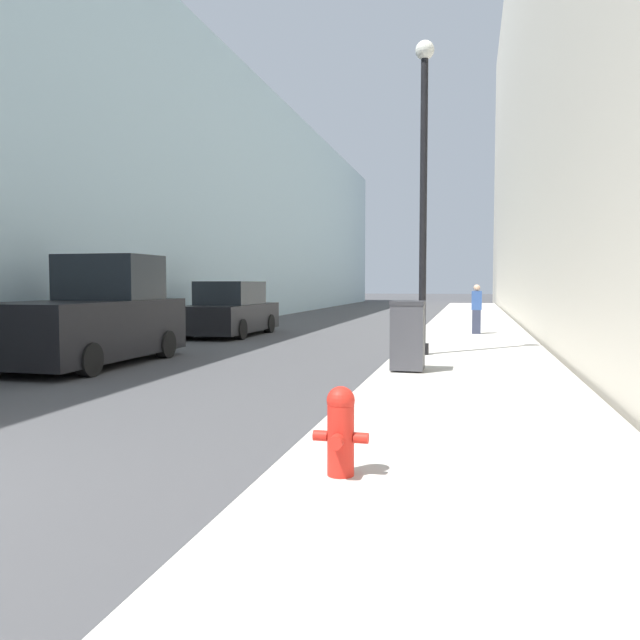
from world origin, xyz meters
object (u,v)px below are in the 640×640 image
object	(u,v)px
lamppost	(424,178)
parked_sedan_near	(231,311)
trash_bin	(408,335)
pedestrian_on_sidewalk	(477,309)
pickup_truck	(93,319)
fire_hydrant	(341,429)

from	to	relation	value
lamppost	parked_sedan_near	world-z (taller)	lamppost
trash_bin	pedestrian_on_sidewalk	world-z (taller)	pedestrian_on_sidewalk
lamppost	pickup_truck	distance (m)	7.80
parked_sedan_near	pickup_truck	bearing A→B (deg)	-90.89
trash_bin	parked_sedan_near	bearing A→B (deg)	129.59
pickup_truck	pedestrian_on_sidewalk	xyz separation A→B (m)	(8.03, 8.40, -0.05)
fire_hydrant	lamppost	size ratio (longest dim) A/B	0.11
parked_sedan_near	pedestrian_on_sidewalk	xyz separation A→B (m)	(7.91, 0.84, 0.11)
fire_hydrant	pickup_truck	distance (m)	9.64
pedestrian_on_sidewalk	lamppost	bearing A→B (deg)	-101.23
lamppost	parked_sedan_near	bearing A→B (deg)	141.53
parked_sedan_near	trash_bin	bearing A→B (deg)	-50.41
trash_bin	pedestrian_on_sidewalk	size ratio (longest dim) A/B	0.82
pickup_truck	parked_sedan_near	xyz separation A→B (m)	(0.12, 7.57, -0.16)
trash_bin	pickup_truck	bearing A→B (deg)	176.11
pickup_truck	fire_hydrant	bearing A→B (deg)	-44.80
lamppost	fire_hydrant	bearing A→B (deg)	-89.84
fire_hydrant	trash_bin	size ratio (longest dim) A/B	0.58
lamppost	parked_sedan_near	xyz separation A→B (m)	(-6.69, 5.32, -3.24)
trash_bin	pickup_truck	distance (m)	6.77
fire_hydrant	parked_sedan_near	distance (m)	15.85
parked_sedan_near	pedestrian_on_sidewalk	size ratio (longest dim) A/B	2.99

